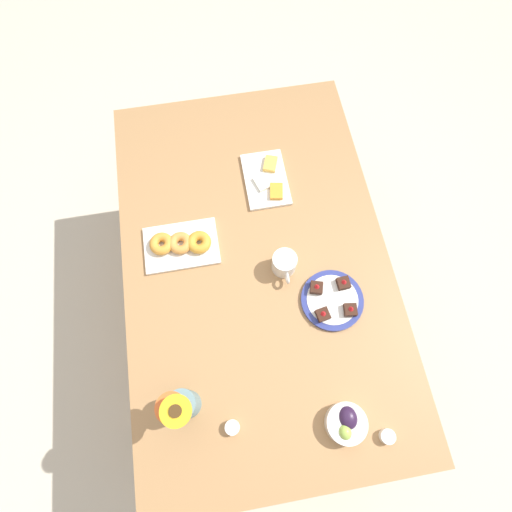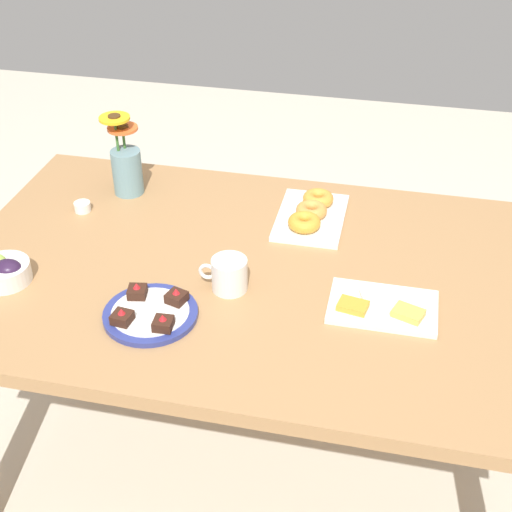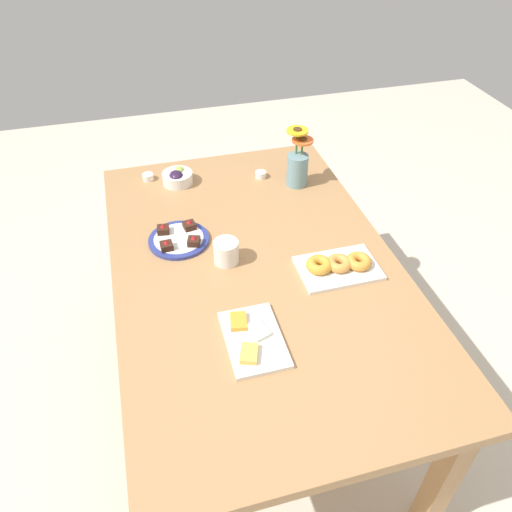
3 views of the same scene
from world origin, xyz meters
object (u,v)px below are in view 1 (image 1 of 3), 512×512
dining_table (256,267)px  cheese_platter (267,179)px  grape_bowl (346,423)px  jam_cup_honey (387,436)px  jam_cup_berry (232,427)px  coffee_mug (284,263)px  flower_vase (183,405)px  dessert_plate (332,300)px  croissant_platter (181,244)px

dining_table → cheese_platter: size_ratio=6.15×
grape_bowl → jam_cup_honey: size_ratio=2.74×
dining_table → jam_cup_berry: bearing=-17.3°
jam_cup_honey → jam_cup_berry: 0.50m
coffee_mug → flower_vase: (0.42, -0.41, 0.04)m
jam_cup_honey → dessert_plate: (-0.47, -0.07, -0.00)m
flower_vase → jam_cup_berry: bearing=55.9°
dining_table → croissant_platter: size_ratio=5.71×
croissant_platter → flower_vase: (0.57, -0.04, 0.07)m
dining_table → cheese_platter: cheese_platter is taller
croissant_platter → flower_vase: size_ratio=1.11×
croissant_platter → jam_cup_berry: (0.66, 0.10, -0.00)m
grape_bowl → jam_cup_honey: (0.06, 0.12, -0.01)m
grape_bowl → flower_vase: size_ratio=0.52×
coffee_mug → dessert_plate: coffee_mug is taller
jam_cup_berry → flower_vase: 0.18m
croissant_platter → jam_cup_berry: croissant_platter is taller
croissant_platter → jam_cup_berry: bearing=8.2°
dining_table → jam_cup_berry: size_ratio=33.33×
coffee_mug → grape_bowl: size_ratio=0.95×
jam_cup_berry → dessert_plate: 0.55m
grape_bowl → coffee_mug: bearing=-170.8°
coffee_mug → flower_vase: 0.59m
coffee_mug → grape_bowl: (0.56, 0.09, -0.01)m
croissant_platter → jam_cup_berry: size_ratio=5.83×
grape_bowl → flower_vase: (-0.14, -0.50, 0.06)m
coffee_mug → jam_cup_berry: size_ratio=2.60×
jam_cup_honey → flower_vase: (-0.20, -0.62, 0.07)m
croissant_platter → jam_cup_honey: size_ratio=5.83×
dining_table → flower_vase: bearing=-33.5°
jam_cup_honey → flower_vase: flower_vase is taller
jam_cup_berry → coffee_mug: bearing=152.2°
jam_cup_honey → flower_vase: bearing=-108.1°
coffee_mug → cheese_platter: coffee_mug is taller
grape_bowl → jam_cup_berry: size_ratio=2.74×
jam_cup_honey → dessert_plate: 0.47m
grape_bowl → jam_cup_honey: 0.14m
dessert_plate → flower_vase: 0.62m
cheese_platter → croissant_platter: bearing=-58.1°
flower_vase → croissant_platter: bearing=175.9°
coffee_mug → dessert_plate: size_ratio=0.55×
grape_bowl → jam_cup_honey: grape_bowl is taller
coffee_mug → dessert_plate: (0.16, 0.15, -0.03)m
dining_table → flower_vase: 0.59m
croissant_platter → jam_cup_honey: bearing=36.9°
coffee_mug → croissant_platter: (-0.15, -0.37, -0.02)m
dining_table → coffee_mug: coffee_mug is taller
dining_table → jam_cup_honey: 0.75m
coffee_mug → grape_bowl: 0.57m
jam_cup_berry → croissant_platter: bearing=-171.8°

